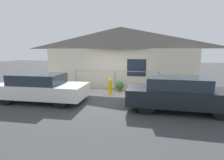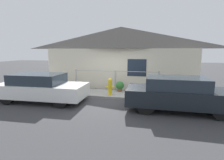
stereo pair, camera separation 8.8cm
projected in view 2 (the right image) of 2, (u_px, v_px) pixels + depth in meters
The scene contains 8 objects.
ground_plane at pixel (109, 99), 8.67m from camera, with size 60.00×60.00×0.00m, color #38383A.
sidewalk at pixel (113, 94), 9.45m from camera, with size 24.00×1.64×0.10m.
house at pixel (121, 40), 11.21m from camera, with size 9.64×2.23×3.87m.
fence at pixel (115, 79), 9.98m from camera, with size 4.90×0.10×1.16m.
car_left at pixel (41, 87), 8.14m from camera, with size 4.19×1.82×1.31m.
car_right at pixel (179, 94), 6.82m from camera, with size 4.14×1.64×1.35m.
fire_hydrant at pixel (110, 86), 9.00m from camera, with size 0.46×0.21×0.86m.
potted_plant_near_hydrant at pixel (120, 86), 9.77m from camera, with size 0.46×0.46×0.57m.
Camera 2 is at (1.97, -8.16, 2.36)m, focal length 28.00 mm.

